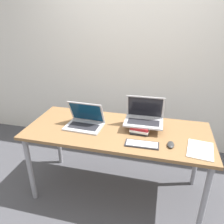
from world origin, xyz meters
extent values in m
plane|color=#424247|center=(0.00, 0.00, 0.00)|extent=(14.00, 14.00, 0.00)
cube|color=silver|center=(0.00, 1.44, 1.35)|extent=(8.00, 0.05, 2.70)
cube|color=brown|center=(0.00, 0.37, 0.75)|extent=(1.76, 0.74, 0.03)
cylinder|color=gray|center=(-0.82, 0.06, 0.37)|extent=(0.05, 0.05, 0.74)
cylinder|color=gray|center=(0.82, 0.06, 0.37)|extent=(0.05, 0.05, 0.74)
cylinder|color=gray|center=(-0.82, 0.68, 0.37)|extent=(0.05, 0.05, 0.74)
cylinder|color=gray|center=(0.82, 0.68, 0.37)|extent=(0.05, 0.05, 0.74)
cube|color=#B2B2B7|center=(-0.33, 0.34, 0.78)|extent=(0.37, 0.27, 0.02)
cube|color=#232328|center=(-0.33, 0.32, 0.79)|extent=(0.30, 0.14, 0.00)
cube|color=#B2B2B7|center=(-0.32, 0.41, 0.90)|extent=(0.36, 0.13, 0.23)
cube|color=#0A2D4C|center=(-0.33, 0.41, 0.90)|extent=(0.32, 0.11, 0.20)
cube|color=black|center=(0.21, 0.43, 0.78)|extent=(0.18, 0.26, 0.02)
cube|color=white|center=(0.22, 0.41, 0.80)|extent=(0.19, 0.23, 0.02)
cube|color=maroon|center=(0.22, 0.42, 0.82)|extent=(0.19, 0.23, 0.03)
cube|color=#B2B2B7|center=(0.24, 0.43, 0.84)|extent=(0.37, 0.24, 0.02)
cube|color=#232328|center=(0.24, 0.42, 0.85)|extent=(0.30, 0.13, 0.00)
cube|color=#B2B2B7|center=(0.24, 0.52, 0.97)|extent=(0.36, 0.07, 0.23)
cube|color=black|center=(0.24, 0.52, 0.96)|extent=(0.33, 0.06, 0.20)
cube|color=#28282D|center=(0.26, 0.16, 0.77)|extent=(0.29, 0.12, 0.01)
cube|color=silver|center=(0.26, 0.16, 0.78)|extent=(0.27, 0.10, 0.00)
ellipsoid|color=#2D2D2D|center=(0.50, 0.20, 0.78)|extent=(0.06, 0.11, 0.03)
cube|color=white|center=(0.74, 0.19, 0.77)|extent=(0.23, 0.30, 0.01)
camera|label=1|loc=(0.40, -1.43, 1.80)|focal=35.00mm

